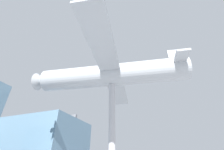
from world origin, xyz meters
TOP-DOWN VIEW (x-y plane):
  - glass_pavilion_right at (7.49, 13.93)m, footprint 8.60×11.91m
  - support_pylon_central at (0.00, 0.00)m, footprint 0.52×0.52m
  - suspended_airplane at (-0.04, 0.22)m, footprint 14.93×14.53m

SIDE VIEW (x-z plane):
  - glass_pavilion_right at x=7.49m, z-range -0.29..7.94m
  - support_pylon_central at x=0.00m, z-range 0.00..7.93m
  - suspended_airplane at x=-0.04m, z-range 7.40..10.50m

